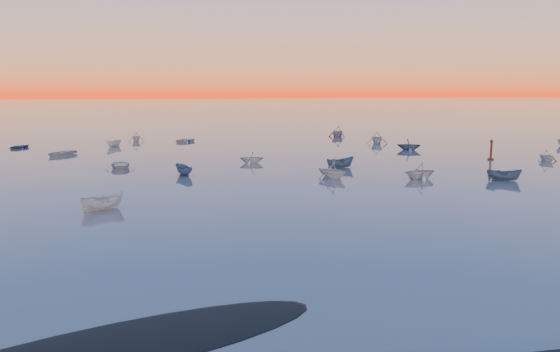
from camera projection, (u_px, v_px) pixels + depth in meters
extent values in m
plane|color=#6E615B|center=(207.00, 130.00, 118.38)|extent=(600.00, 600.00, 0.00)
imported|color=white|center=(103.00, 209.00, 42.46)|extent=(3.06, 3.77, 1.21)
imported|color=white|center=(332.00, 178.00, 56.89)|extent=(4.06, 3.53, 1.32)
cylinder|color=#4C1810|center=(491.00, 159.00, 71.09)|extent=(0.79, 0.79, 0.26)
cylinder|color=#4C1810|center=(491.00, 151.00, 70.91)|extent=(0.28, 0.28, 2.29)
cone|color=#4C1810|center=(492.00, 141.00, 70.68)|extent=(0.53, 0.53, 0.44)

